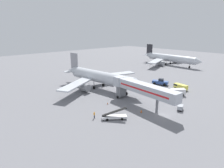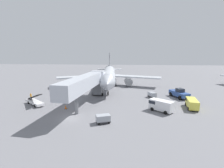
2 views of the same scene
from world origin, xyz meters
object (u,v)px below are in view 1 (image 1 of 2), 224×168
at_px(pushback_tug, 160,82).
at_px(airplane_background, 169,58).
at_px(service_van_far_center, 177,92).
at_px(baggage_cart_rear_right, 180,107).
at_px(jet_bridge, 140,88).
at_px(belt_loader_truck, 114,116).
at_px(baggage_cart_mid_center, 150,87).
at_px(service_van_near_left, 180,86).
at_px(ground_crew_worker_foreground, 94,115).
at_px(safety_cone_bravo, 108,103).
at_px(airplane_at_gate, 99,77).
at_px(safety_cone_alpha, 141,111).

distance_m(pushback_tug, airplane_background, 47.62).
xyz_separation_m(service_van_far_center, baggage_cart_rear_right, (-10.52, -6.84, -0.52)).
bearing_deg(baggage_cart_rear_right, jet_bridge, 117.33).
relative_size(belt_loader_truck, baggage_cart_mid_center, 2.27).
relative_size(pushback_tug, baggage_cart_rear_right, 2.45).
bearing_deg(service_van_near_left, ground_crew_worker_foreground, 176.44).
xyz_separation_m(safety_cone_bravo, airplane_background, (70.80, 23.30, 3.77)).
xyz_separation_m(airplane_at_gate, belt_loader_truck, (-13.92, -22.64, -3.38)).
xyz_separation_m(baggage_cart_mid_center, ground_crew_worker_foreground, (-30.30, -5.57, 0.16)).
bearing_deg(pushback_tug, service_van_near_left, -88.76).
bearing_deg(service_van_far_center, baggage_cart_mid_center, 91.41).
bearing_deg(airplane_at_gate, baggage_cart_mid_center, -45.67).
relative_size(airplane_at_gate, safety_cone_bravo, 66.87).
xyz_separation_m(pushback_tug, airplane_background, (42.11, 22.03, 2.89)).
height_order(pushback_tug, service_van_near_left, pushback_tug).
bearing_deg(safety_cone_bravo, baggage_cart_rear_right, -55.45).
distance_m(jet_bridge, belt_loader_truck, 12.51).
xyz_separation_m(jet_bridge, service_van_far_center, (15.65, -3.08, -3.76)).
distance_m(service_van_near_left, safety_cone_alpha, 26.54).
distance_m(safety_cone_alpha, airplane_background, 76.21).
bearing_deg(jet_bridge, belt_loader_truck, -171.35).
height_order(service_van_near_left, service_van_far_center, service_van_far_center).
bearing_deg(safety_cone_bravo, pushback_tug, 2.52).
distance_m(service_van_near_left, airplane_background, 51.87).
relative_size(service_van_far_center, baggage_cart_rear_right, 1.85).
bearing_deg(airplane_at_gate, service_van_far_center, -60.87).
height_order(jet_bridge, belt_loader_truck, jet_bridge).
relative_size(service_van_near_left, baggage_cart_mid_center, 2.06).
bearing_deg(pushback_tug, airplane_at_gate, 147.19).
height_order(service_van_near_left, baggage_cart_rear_right, service_van_near_left).
relative_size(airplane_at_gate, service_van_far_center, 7.75).
relative_size(service_van_near_left, airplane_background, 0.13).
relative_size(jet_bridge, service_van_far_center, 4.71).
distance_m(baggage_cart_rear_right, safety_cone_bravo, 20.13).
bearing_deg(baggage_cart_rear_right, safety_cone_alpha, 145.18).
height_order(pushback_tug, safety_cone_bravo, pushback_tug).
height_order(safety_cone_bravo, airplane_background, airplane_background).
relative_size(airplane_at_gate, baggage_cart_mid_center, 14.78).
height_order(jet_bridge, safety_cone_alpha, jet_bridge).
bearing_deg(ground_crew_worker_foreground, service_van_near_left, -3.56).
height_order(service_van_near_left, ground_crew_worker_foreground, service_van_near_left).
bearing_deg(airplane_background, baggage_cart_mid_center, -155.40).
relative_size(pushback_tug, airplane_background, 0.16).
xyz_separation_m(service_van_far_center, airplane_background, (48.86, 33.04, 2.76)).
height_order(ground_crew_worker_foreground, safety_cone_bravo, ground_crew_worker_foreground).
bearing_deg(airplane_background, ground_crew_worker_foreground, -160.54).
height_order(airplane_at_gate, service_van_far_center, airplane_at_gate).
xyz_separation_m(pushback_tug, ground_crew_worker_foreground, (-37.30, -6.02, -0.24)).
relative_size(jet_bridge, airplane_background, 0.56).
xyz_separation_m(baggage_cart_mid_center, safety_cone_alpha, (-19.14, -11.22, -0.38)).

